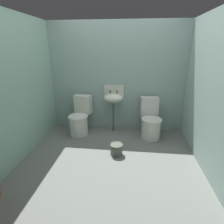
# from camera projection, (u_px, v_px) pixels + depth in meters

# --- Properties ---
(ground_plane) EXTENTS (3.23, 2.79, 0.08)m
(ground_plane) POSITION_uv_depth(u_px,v_px,m) (110.00, 159.00, 3.01)
(ground_plane) COLOR slate
(wall_back) EXTENTS (3.23, 0.10, 2.25)m
(wall_back) POSITION_uv_depth(u_px,v_px,m) (117.00, 78.00, 3.77)
(wall_back) COLOR #8AA79F
(wall_back) RESTS_ON ground
(wall_left) EXTENTS (0.10, 2.59, 2.25)m
(wall_left) POSITION_uv_depth(u_px,v_px,m) (20.00, 88.00, 2.85)
(wall_left) COLOR #83AC99
(wall_left) RESTS_ON ground
(wall_right) EXTENTS (0.10, 2.59, 2.25)m
(wall_right) POSITION_uv_depth(u_px,v_px,m) (212.00, 93.00, 2.55)
(wall_right) COLOR #8BA69F
(wall_right) RESTS_ON ground
(toilet_left) EXTENTS (0.45, 0.63, 0.78)m
(toilet_left) POSITION_uv_depth(u_px,v_px,m) (80.00, 119.00, 3.75)
(toilet_left) COLOR silver
(toilet_left) RESTS_ON ground
(toilet_right) EXTENTS (0.44, 0.63, 0.78)m
(toilet_right) POSITION_uv_depth(u_px,v_px,m) (150.00, 122.00, 3.60)
(toilet_right) COLOR silver
(toilet_right) RESTS_ON ground
(sink) EXTENTS (0.42, 0.35, 0.99)m
(sink) POSITION_uv_depth(u_px,v_px,m) (113.00, 98.00, 3.70)
(sink) COLOR #505248
(sink) RESTS_ON ground
(bucket) EXTENTS (0.22, 0.22, 0.20)m
(bucket) POSITION_uv_depth(u_px,v_px,m) (116.00, 149.00, 3.03)
(bucket) COLOR #505248
(bucket) RESTS_ON ground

